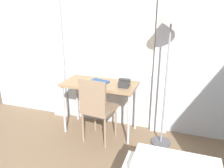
% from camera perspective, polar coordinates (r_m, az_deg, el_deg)
% --- Properties ---
extents(wall_back_with_window, '(5.23, 0.13, 2.70)m').
position_cam_1_polar(wall_back_with_window, '(3.17, 5.12, 11.43)').
color(wall_back_with_window, silver).
rests_on(wall_back_with_window, ground_plane).
extents(desk, '(1.06, 0.50, 0.77)m').
position_cam_1_polar(desk, '(3.14, -3.21, -1.05)').
color(desk, '#937551').
rests_on(desk, ground_plane).
extents(desk_chair, '(0.44, 0.44, 0.93)m').
position_cam_1_polar(desk_chair, '(2.94, -3.99, -5.78)').
color(desk_chair, '#8C7259').
rests_on(desk_chair, ground_plane).
extents(standing_lamp, '(0.32, 0.32, 1.83)m').
position_cam_1_polar(standing_lamp, '(2.69, 15.02, 13.61)').
color(standing_lamp, '#4C4C51').
rests_on(standing_lamp, ground_plane).
extents(telephone, '(0.15, 0.16, 0.11)m').
position_cam_1_polar(telephone, '(2.95, 3.28, 0.24)').
color(telephone, '#2D2D2D').
rests_on(telephone, desk).
extents(book, '(0.30, 0.24, 0.02)m').
position_cam_1_polar(book, '(3.12, -3.48, 0.59)').
color(book, navy).
rests_on(book, desk).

